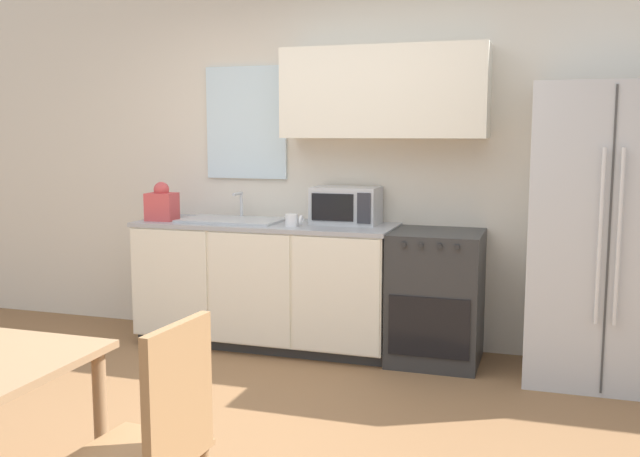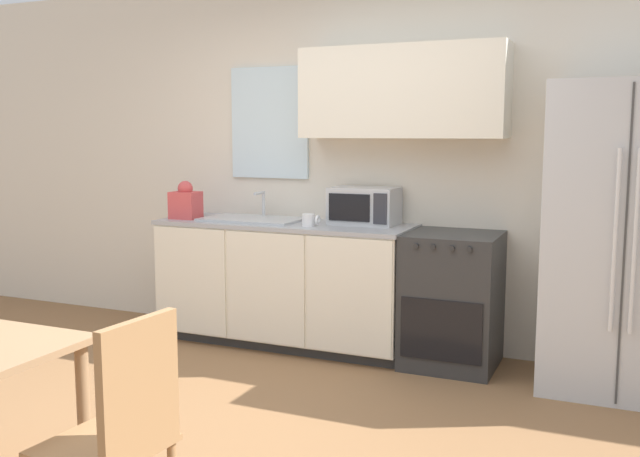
% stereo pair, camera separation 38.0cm
% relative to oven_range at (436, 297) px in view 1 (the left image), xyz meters
% --- Properties ---
extents(ground_plane, '(12.00, 12.00, 0.00)m').
position_rel_oven_range_xyz_m(ground_plane, '(-0.81, -1.65, -0.45)').
color(ground_plane, olive).
extents(wall_back, '(12.00, 0.38, 2.70)m').
position_rel_oven_range_xyz_m(wall_back, '(-0.77, 0.30, 0.97)').
color(wall_back, beige).
rests_on(wall_back, ground_plane).
extents(kitchen_counter, '(1.89, 0.63, 0.91)m').
position_rel_oven_range_xyz_m(kitchen_counter, '(-1.25, -0.01, 0.01)').
color(kitchen_counter, '#333333').
rests_on(kitchen_counter, ground_plane).
extents(oven_range, '(0.60, 0.61, 0.90)m').
position_rel_oven_range_xyz_m(oven_range, '(0.00, 0.00, 0.00)').
color(oven_range, '#2D2D2D').
rests_on(oven_range, ground_plane).
extents(refrigerator, '(0.90, 0.73, 1.86)m').
position_rel_oven_range_xyz_m(refrigerator, '(1.04, -0.05, 0.48)').
color(refrigerator, silver).
rests_on(refrigerator, ground_plane).
extents(kitchen_sink, '(0.74, 0.43, 0.20)m').
position_rel_oven_range_xyz_m(kitchen_sink, '(-1.51, 0.00, 0.48)').
color(kitchen_sink, '#B7BABC').
rests_on(kitchen_sink, kitchen_counter).
extents(microwave, '(0.47, 0.31, 0.26)m').
position_rel_oven_range_xyz_m(microwave, '(-0.67, 0.12, 0.60)').
color(microwave, '#B7BABC').
rests_on(microwave, kitchen_counter).
extents(coffee_mug, '(0.13, 0.09, 0.09)m').
position_rel_oven_range_xyz_m(coffee_mug, '(-0.98, -0.14, 0.51)').
color(coffee_mug, white).
rests_on(coffee_mug, kitchen_counter).
extents(grocery_bag_0, '(0.21, 0.19, 0.29)m').
position_rel_oven_range_xyz_m(grocery_bag_0, '(-2.03, -0.11, 0.59)').
color(grocery_bag_0, '#D14C4C').
rests_on(grocery_bag_0, kitchen_counter).
extents(dining_chair_side, '(0.43, 0.43, 0.93)m').
position_rel_oven_range_xyz_m(dining_chair_side, '(-0.54, -2.70, 0.09)').
color(dining_chair_side, '#997047').
rests_on(dining_chair_side, ground_plane).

